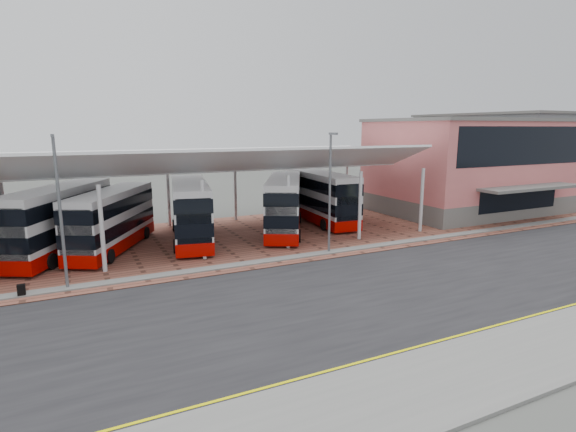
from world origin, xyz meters
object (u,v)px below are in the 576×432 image
bus_3 (190,212)px  bus_5 (320,197)px  bus_1 (59,221)px  bus_2 (112,221)px  terminal (469,165)px  bus_4 (284,205)px

bus_3 → bus_5: bus_5 is taller
bus_3 → bus_5: 12.25m
bus_5 → bus_3: bearing=-166.9°
bus_1 → bus_2: (3.24, -0.50, -0.18)m
terminal → bus_3: bearing=-179.5°
bus_1 → bus_5: size_ratio=0.98×
bus_3 → terminal: bearing=11.8°
bus_1 → bus_2: 3.28m
bus_2 → bus_5: bearing=34.9°
bus_1 → bus_5: 20.92m
bus_1 → terminal: bearing=27.9°
bus_4 → terminal: bearing=29.8°
bus_1 → bus_3: size_ratio=0.98×
terminal → bus_4: terminal is taller
bus_1 → bus_2: bearing=19.0°
bus_5 → bus_4: bearing=-149.0°
bus_3 → bus_5: bearing=19.7°
bus_5 → bus_1: bearing=-171.1°
bus_2 → bus_4: (12.98, -0.26, 0.14)m
bus_2 → bus_3: bus_3 is taller
terminal → bus_3: 28.68m
bus_2 → bus_5: bus_5 is taller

